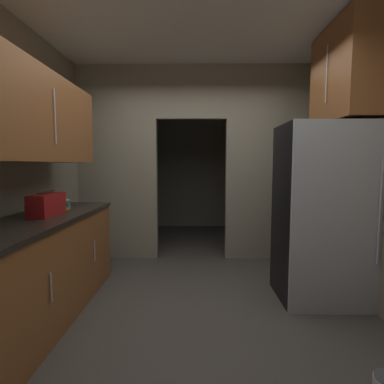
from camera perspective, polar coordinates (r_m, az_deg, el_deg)
The scene contains 10 objects.
ground at distance 3.02m, azimuth 0.34°, elevation -21.95°, with size 20.00×20.00×0.00m, color #47423D.
kitchen_overhead_slab at distance 3.49m, azimuth 0.43°, elevation 29.51°, with size 3.78×7.30×0.06m, color silver.
kitchen_partition at distance 4.34m, azimuth 0.65°, elevation 6.78°, with size 3.38×0.12×2.78m.
adjoining_room_shell at distance 5.98m, azimuth 0.54°, elevation 5.37°, with size 3.38×2.37×2.78m.
refrigerator at distance 3.28m, azimuth 23.67°, elevation -3.78°, with size 0.84×0.72×1.78m.
lower_cabinet_run at distance 3.05m, azimuth -27.01°, elevation -12.90°, with size 0.66×2.13×0.92m.
upper_cabinet_counterside at distance 2.93m, azimuth -28.12°, elevation 12.71°, with size 0.36×1.92×0.77m.
upper_cabinet_fridgeside at distance 3.55m, azimuth 27.30°, elevation 19.50°, with size 0.36×0.92×0.95m.
boombox at distance 3.00m, azimuth -26.14°, elevation -2.20°, with size 0.18×0.42×0.23m.
book_stack at distance 3.33m, azimuth -23.57°, elevation -2.29°, with size 0.13×0.15×0.11m.
Camera 1 is at (0.01, -2.69, 1.38)m, focal length 27.75 mm.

